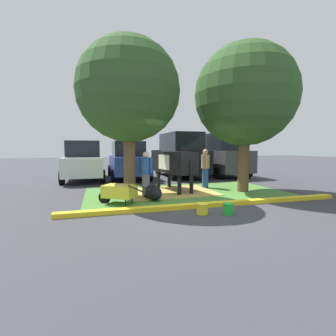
% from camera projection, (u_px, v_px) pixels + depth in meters
% --- Properties ---
extents(ground_plane, '(80.00, 80.00, 0.00)m').
position_uv_depth(ground_plane, '(196.00, 208.00, 6.75)').
color(ground_plane, '#38383D').
extents(grass_island, '(7.25, 4.08, 0.02)m').
position_uv_depth(grass_island, '(187.00, 193.00, 9.02)').
color(grass_island, '#477A33').
rests_on(grass_island, ground).
extents(curb_yellow, '(8.45, 0.24, 0.12)m').
position_uv_depth(curb_yellow, '(214.00, 204.00, 6.92)').
color(curb_yellow, yellow).
rests_on(curb_yellow, ground).
extents(hay_bedding, '(3.27, 2.50, 0.04)m').
position_uv_depth(hay_bedding, '(170.00, 192.00, 9.07)').
color(hay_bedding, tan).
rests_on(hay_bedding, ground).
extents(shade_tree_left, '(3.41, 3.41, 5.26)m').
position_uv_depth(shade_tree_left, '(129.00, 91.00, 8.00)').
color(shade_tree_left, brown).
rests_on(shade_tree_left, ground).
extents(shade_tree_right, '(3.73, 3.73, 5.48)m').
position_uv_depth(shade_tree_right, '(245.00, 95.00, 8.94)').
color(shade_tree_right, brown).
rests_on(shade_tree_right, ground).
extents(cow_holstein, '(1.12, 3.10, 1.57)m').
position_uv_depth(cow_holstein, '(173.00, 162.00, 9.32)').
color(cow_holstein, black).
rests_on(cow_holstein, ground).
extents(calf_lying, '(0.51, 1.31, 0.48)m').
position_uv_depth(calf_lying, '(153.00, 192.00, 7.85)').
color(calf_lying, black).
rests_on(calf_lying, ground).
extents(person_handler, '(0.34, 0.53, 1.61)m').
position_uv_depth(person_handler, '(205.00, 167.00, 10.03)').
color(person_handler, '#23478C').
rests_on(person_handler, ground).
extents(person_visitor_near, '(0.40, 0.40, 1.54)m').
position_uv_depth(person_visitor_near, '(146.00, 173.00, 8.20)').
color(person_visitor_near, slate).
rests_on(person_visitor_near, ground).
extents(wheelbarrow, '(1.50, 1.19, 0.63)m').
position_uv_depth(wheelbarrow, '(119.00, 191.00, 7.14)').
color(wheelbarrow, gold).
rests_on(wheelbarrow, ground).
extents(bucket_yellow, '(0.31, 0.31, 0.28)m').
position_uv_depth(bucket_yellow, '(202.00, 208.00, 6.11)').
color(bucket_yellow, yellow).
rests_on(bucket_yellow, ground).
extents(bucket_green, '(0.28, 0.28, 0.29)m').
position_uv_depth(bucket_green, '(228.00, 208.00, 6.08)').
color(bucket_green, green).
rests_on(bucket_green, ground).
extents(hatchback_white, '(2.06, 4.42, 2.02)m').
position_uv_depth(hatchback_white, '(84.00, 161.00, 12.60)').
color(hatchback_white, silver).
rests_on(hatchback_white, ground).
extents(sedan_blue, '(2.06, 4.42, 2.02)m').
position_uv_depth(sedan_blue, '(128.00, 160.00, 13.34)').
color(sedan_blue, navy).
rests_on(sedan_blue, ground).
extents(suv_black, '(2.16, 4.62, 2.52)m').
position_uv_depth(suv_black, '(180.00, 155.00, 14.10)').
color(suv_black, black).
rests_on(suv_black, ground).
extents(suv_dark_grey, '(2.16, 4.62, 2.52)m').
position_uv_depth(suv_dark_grey, '(220.00, 155.00, 14.67)').
color(suv_dark_grey, '#3D3D42').
rests_on(suv_dark_grey, ground).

